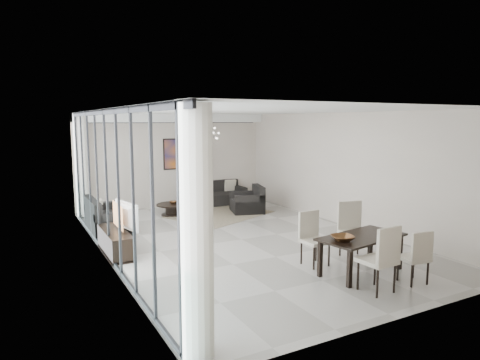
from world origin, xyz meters
TOP-DOWN VIEW (x-y plane):
  - room_shell at (0.46, 0.00)m, footprint 6.00×9.00m
  - window_wall at (-2.86, 0.00)m, footprint 0.37×8.95m
  - soffit at (0.00, 4.30)m, footprint 5.98×0.40m
  - painting at (0.50, 4.47)m, footprint 1.68×0.04m
  - chandelier at (0.30, 2.50)m, footprint 0.66×0.66m
  - rug at (0.69, 2.60)m, footprint 3.25×2.93m
  - coffee_table at (-0.52, 3.20)m, footprint 0.91×0.91m
  - bowl_coffee at (-0.48, 3.25)m, footprint 0.22×0.22m
  - sofa_main at (1.17, 4.07)m, footprint 2.03×0.83m
  - loveseat at (-2.55, 2.26)m, footprint 0.91×1.63m
  - armchair at (1.59, 2.50)m, footprint 1.11×1.14m
  - side_table at (-2.65, 3.32)m, footprint 0.43×0.43m
  - tv_console at (-2.76, 0.30)m, footprint 0.43×1.53m
  - television at (-2.60, 0.32)m, footprint 0.32×0.98m
  - dining_table at (0.84, -2.90)m, footprint 1.73×1.06m
  - dining_chair_sw at (0.46, -3.75)m, footprint 0.53×0.53m
  - dining_chair_se at (1.25, -3.75)m, footprint 0.47×0.47m
  - dining_chair_nw at (0.37, -2.10)m, footprint 0.48×0.48m
  - dining_chair_ne at (1.35, -2.11)m, footprint 0.61×0.61m
  - bowl_dining at (0.33, -2.98)m, footprint 0.46×0.46m

SIDE VIEW (x-z plane):
  - rug at x=0.69m, z-range 0.00..0.01m
  - coffee_table at x=-0.52m, z-range 0.02..0.34m
  - tv_console at x=-2.76m, z-range 0.00..0.48m
  - sofa_main at x=1.17m, z-range -0.12..0.62m
  - armchair at x=1.59m, z-range -0.12..0.66m
  - loveseat at x=-2.55m, z-range -0.13..0.68m
  - bowl_coffee at x=-0.48m, z-range 0.32..0.39m
  - side_table at x=-2.65m, z-range 0.10..0.69m
  - dining_chair_se at x=1.25m, z-range 0.07..0.97m
  - dining_chair_nw at x=0.37m, z-range 0.08..1.08m
  - dining_table at x=0.84m, z-range 0.25..0.92m
  - dining_chair_sw at x=0.46m, z-range 0.08..1.17m
  - dining_chair_ne at x=1.35m, z-range 0.09..1.18m
  - bowl_dining at x=0.33m, z-range 0.67..0.77m
  - television at x=-2.60m, z-range 0.48..1.04m
  - room_shell at x=0.46m, z-range 0.00..2.90m
  - window_wall at x=-2.86m, z-range 0.02..2.92m
  - painting at x=0.50m, z-range 1.16..2.14m
  - chandelier at x=0.30m, z-range 2.00..2.71m
  - soffit at x=0.00m, z-range 2.64..2.90m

